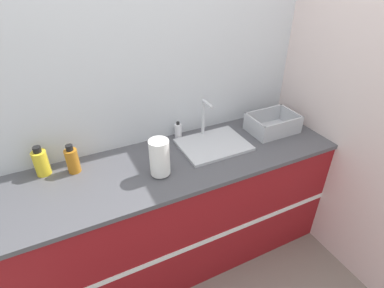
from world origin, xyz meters
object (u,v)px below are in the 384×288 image
(sink, at_px, (213,143))
(bottle_amber, at_px, (72,160))
(dish_rack, at_px, (272,125))
(soap_dispenser, at_px, (178,131))
(paper_towel_roll, at_px, (160,158))
(bottle_yellow, at_px, (41,162))

(sink, xyz_separation_m, bottle_amber, (-0.92, 0.11, 0.06))
(dish_rack, relative_size, bottle_amber, 1.88)
(dish_rack, bearing_deg, soap_dispenser, 162.09)
(paper_towel_roll, bearing_deg, sink, 18.11)
(paper_towel_roll, distance_m, soap_dispenser, 0.46)
(sink, height_order, paper_towel_roll, sink)
(paper_towel_roll, xyz_separation_m, soap_dispenser, (0.28, 0.36, -0.06))
(paper_towel_roll, relative_size, dish_rack, 0.67)
(sink, relative_size, soap_dispenser, 3.63)
(bottle_amber, distance_m, soap_dispenser, 0.75)
(dish_rack, height_order, bottle_amber, bottle_amber)
(sink, bearing_deg, soap_dispenser, 130.18)
(sink, relative_size, dish_rack, 1.30)
(bottle_amber, relative_size, bottle_yellow, 0.98)
(dish_rack, bearing_deg, paper_towel_roll, -172.11)
(soap_dispenser, bearing_deg, dish_rack, -17.91)
(sink, distance_m, bottle_yellow, 1.11)
(soap_dispenser, bearing_deg, paper_towel_roll, -127.81)
(paper_towel_roll, xyz_separation_m, bottle_yellow, (-0.65, 0.32, -0.04))
(sink, xyz_separation_m, dish_rack, (0.51, -0.01, 0.03))
(paper_towel_roll, height_order, bottle_yellow, paper_towel_roll)
(bottle_amber, relative_size, soap_dispenser, 1.48)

